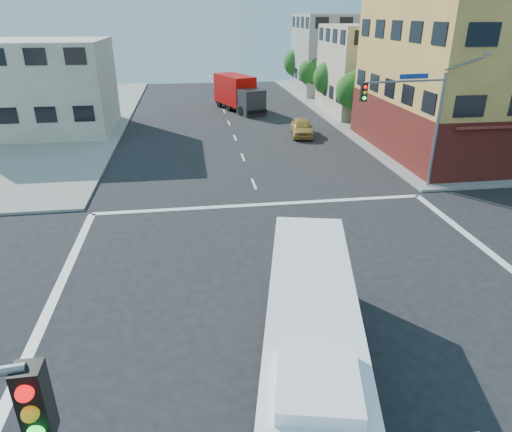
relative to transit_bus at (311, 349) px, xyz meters
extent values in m
plane|color=black|center=(0.93, 4.84, -1.66)|extent=(120.00, 120.00, 0.00)
cube|color=gold|center=(20.93, 23.34, 5.34)|extent=(18.00, 15.00, 14.00)
cube|color=#551316|center=(20.93, 23.34, 0.34)|extent=(18.09, 15.08, 4.00)
cube|color=#BAAB8E|center=(17.93, 38.84, 2.84)|extent=(12.00, 10.00, 9.00)
cube|color=gray|center=(17.93, 52.84, 3.34)|extent=(12.00, 10.00, 10.00)
cube|color=beige|center=(-16.07, 34.84, 2.34)|extent=(12.00, 10.00, 8.00)
cylinder|color=gray|center=(11.73, 15.64, 1.84)|extent=(0.18, 0.18, 7.00)
cylinder|color=gray|center=(9.23, 15.39, 4.94)|extent=(5.01, 0.62, 0.12)
cube|color=black|center=(6.73, 15.14, 4.44)|extent=(0.32, 0.30, 1.00)
sphere|color=#FF0C0C|center=(6.73, 14.97, 4.74)|extent=(0.20, 0.20, 0.20)
sphere|color=yellow|center=(6.73, 14.97, 4.44)|extent=(0.20, 0.20, 0.20)
sphere|color=#19FF33|center=(6.73, 14.97, 4.14)|extent=(0.20, 0.20, 0.20)
cube|color=navy|center=(9.73, 15.44, 5.19)|extent=(1.80, 0.22, 0.28)
cube|color=gray|center=(14.23, 15.89, 6.34)|extent=(0.50, 0.22, 0.14)
cube|color=black|center=(-4.87, -5.46, 4.44)|extent=(0.32, 0.30, 1.00)
sphere|color=#FF0C0C|center=(-4.87, -5.63, 4.74)|extent=(0.20, 0.20, 0.20)
sphere|color=yellow|center=(-4.87, -5.63, 4.44)|extent=(0.20, 0.20, 0.20)
cylinder|color=#362013|center=(12.73, 32.84, -0.70)|extent=(0.28, 0.28, 1.92)
sphere|color=#1A5117|center=(12.73, 32.84, 1.71)|extent=(3.60, 3.60, 3.60)
sphere|color=#1A5117|center=(13.13, 32.54, 2.61)|extent=(2.52, 2.52, 2.52)
cylinder|color=#362013|center=(12.73, 40.84, -0.66)|extent=(0.28, 0.28, 1.99)
sphere|color=#1A5117|center=(12.73, 40.84, 1.86)|extent=(3.80, 3.80, 3.80)
sphere|color=#1A5117|center=(13.13, 40.54, 2.81)|extent=(2.66, 2.66, 2.66)
cylinder|color=#362013|center=(12.73, 48.84, -0.71)|extent=(0.28, 0.28, 1.89)
sphere|color=#1A5117|center=(12.73, 48.84, 1.59)|extent=(3.40, 3.40, 3.40)
sphere|color=#1A5117|center=(13.13, 48.54, 2.44)|extent=(2.38, 2.38, 2.38)
cylinder|color=#362013|center=(12.73, 56.84, -0.64)|extent=(0.28, 0.28, 2.03)
sphere|color=#1A5117|center=(12.73, 56.84, 1.97)|extent=(4.00, 4.00, 4.00)
sphere|color=#1A5117|center=(13.13, 56.54, 2.97)|extent=(2.80, 2.80, 2.80)
cube|color=black|center=(0.00, 0.02, -1.13)|extent=(4.98, 11.70, 0.43)
cube|color=white|center=(0.00, 0.02, 0.03)|extent=(4.97, 11.68, 2.71)
cube|color=black|center=(0.00, 0.02, 0.20)|extent=(4.93, 11.36, 1.19)
cube|color=black|center=(1.29, 5.53, 0.10)|extent=(2.19, 0.56, 1.29)
cube|color=#E5590C|center=(1.30, 5.55, 1.06)|extent=(1.78, 0.46, 0.27)
cube|color=white|center=(0.00, 0.02, 1.33)|extent=(4.87, 11.44, 0.11)
cube|color=white|center=(-0.65, -2.76, 1.56)|extent=(2.13, 2.43, 0.34)
cube|color=#106844|center=(-1.30, -0.17, -0.66)|extent=(1.21, 5.10, 0.27)
cube|color=#106844|center=(1.09, -0.72, -0.66)|extent=(1.21, 5.10, 0.27)
cylinder|color=black|center=(-0.27, 3.84, -1.16)|extent=(0.50, 1.03, 0.99)
cylinder|color=#99999E|center=(-0.40, 3.87, -1.16)|extent=(0.15, 0.49, 0.50)
cylinder|color=black|center=(1.94, 3.32, -1.16)|extent=(0.50, 1.03, 0.99)
cylinder|color=#99999E|center=(2.07, 3.29, -1.16)|extent=(0.15, 0.49, 0.50)
cube|color=#27272C|center=(3.67, 39.25, -0.30)|extent=(3.05, 2.99, 2.71)
cube|color=black|center=(4.03, 38.33, 0.11)|extent=(2.07, 0.85, 1.04)
cube|color=#B90704|center=(2.27, 42.95, 0.53)|extent=(4.41, 6.34, 3.12)
cube|color=black|center=(2.71, 41.79, -1.08)|extent=(5.10, 8.60, 0.31)
cylinder|color=black|center=(2.58, 39.06, -1.14)|extent=(0.64, 1.08, 1.04)
cylinder|color=black|center=(4.62, 39.84, -1.14)|extent=(0.64, 1.08, 1.04)
cylinder|color=black|center=(1.51, 41.88, -1.14)|extent=(0.64, 1.08, 1.04)
cylinder|color=black|center=(3.55, 42.66, -1.14)|extent=(0.64, 1.08, 1.04)
cylinder|color=black|center=(0.58, 44.32, -1.14)|extent=(0.64, 1.08, 1.04)
cylinder|color=black|center=(2.63, 45.10, -1.14)|extent=(0.64, 1.08, 1.04)
imported|color=#B5903B|center=(6.93, 29.70, -0.89)|extent=(2.51, 4.74, 1.54)
camera|label=1|loc=(-2.93, -9.65, 8.49)|focal=32.00mm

